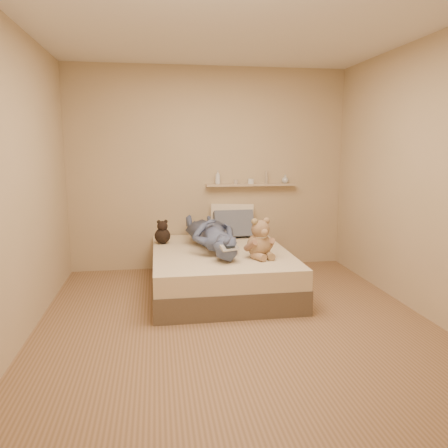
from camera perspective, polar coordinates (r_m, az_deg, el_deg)
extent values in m
plane|color=#8D6749|center=(4.16, 1.41, -12.49)|extent=(3.80, 3.80, 0.00)
plane|color=silver|center=(3.97, 1.59, 24.70)|extent=(3.80, 3.80, 0.00)
plane|color=tan|center=(5.73, -1.94, 7.10)|extent=(3.60, 0.00, 3.60)
plane|color=tan|center=(2.03, 11.19, 1.45)|extent=(3.60, 0.00, 3.60)
plane|color=tan|center=(3.95, -25.23, 4.81)|extent=(0.00, 3.80, 3.80)
plane|color=tan|center=(4.54, 24.58, 5.42)|extent=(0.00, 3.80, 3.80)
cube|color=brown|center=(4.98, -0.50, -7.10)|extent=(1.50, 1.90, 0.25)
cube|color=beige|center=(4.92, -0.50, -4.60)|extent=(1.48, 1.88, 0.20)
cube|color=#B4B6BB|center=(4.30, 0.73, -3.09)|extent=(0.21, 0.15, 0.06)
cube|color=black|center=(4.29, 0.78, -2.89)|extent=(0.11, 0.08, 0.03)
sphere|color=#9F7357|center=(4.58, 4.62, -2.79)|extent=(0.26, 0.26, 0.26)
sphere|color=#947651|center=(4.53, 4.78, -0.70)|extent=(0.19, 0.19, 0.19)
sphere|color=#967C52|center=(4.48, 4.03, 0.29)|extent=(0.07, 0.07, 0.07)
sphere|color=#967652|center=(4.54, 5.54, 0.40)|extent=(0.07, 0.07, 0.07)
sphere|color=#9A7755|center=(4.46, 5.28, -1.10)|extent=(0.08, 0.08, 0.08)
cylinder|color=#875E48|center=(4.50, 3.49, -2.80)|extent=(0.15, 0.18, 0.15)
cylinder|color=#956C4F|center=(4.61, 6.11, -2.54)|extent=(0.08, 0.17, 0.15)
cylinder|color=#A47B57|center=(4.48, 4.57, -4.27)|extent=(0.15, 0.19, 0.08)
cylinder|color=olive|center=(4.54, 5.95, -4.11)|extent=(0.09, 0.17, 0.08)
cylinder|color=beige|center=(4.54, 4.76, -1.68)|extent=(0.16, 0.16, 0.02)
sphere|color=black|center=(5.27, -8.04, -1.54)|extent=(0.19, 0.19, 0.19)
sphere|color=black|center=(5.24, -8.05, -0.27)|extent=(0.13, 0.13, 0.13)
sphere|color=black|center=(5.22, -8.52, 0.27)|extent=(0.05, 0.05, 0.05)
sphere|color=black|center=(5.23, -7.61, 0.32)|extent=(0.05, 0.05, 0.05)
cube|color=beige|center=(5.70, 1.10, 0.52)|extent=(0.60, 0.39, 0.43)
cube|color=slate|center=(5.57, 1.28, -0.02)|extent=(0.51, 0.28, 0.37)
imported|color=#485371|center=(4.97, -1.72, -1.21)|extent=(0.68, 1.51, 0.35)
cube|color=tan|center=(5.78, 3.59, 5.12)|extent=(1.20, 0.12, 0.03)
imported|color=silver|center=(5.69, -0.82, 6.13)|extent=(0.09, 0.09, 0.18)
cylinder|color=beige|center=(5.73, 1.56, 5.53)|extent=(0.06, 0.06, 0.06)
cylinder|color=white|center=(5.77, 3.53, 5.60)|extent=(0.08, 0.08, 0.07)
cylinder|color=white|center=(5.82, 5.56, 6.07)|extent=(0.04, 0.04, 0.16)
imported|color=silver|center=(5.89, 7.99, 5.85)|extent=(0.10, 0.10, 0.12)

